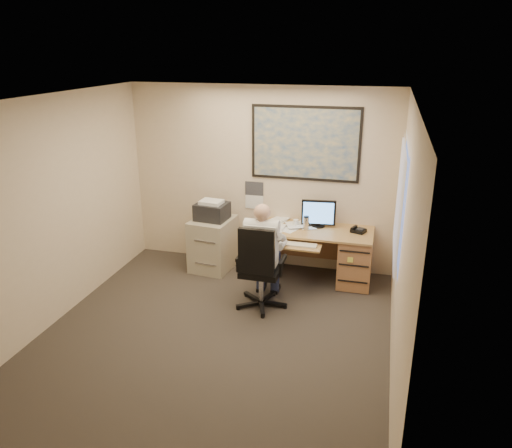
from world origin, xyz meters
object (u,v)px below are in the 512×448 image
(desk, at_px, (338,251))
(filing_cabinet, at_px, (213,239))
(person, at_px, (262,256))
(office_chair, at_px, (260,284))

(desk, height_order, filing_cabinet, desk)
(desk, relative_size, person, 1.16)
(desk, bearing_deg, office_chair, -129.45)
(office_chair, xyz_separation_m, person, (-0.00, 0.08, 0.35))
(desk, height_order, office_chair, desk)
(person, bearing_deg, desk, 47.46)
(office_chair, height_order, person, person)
(filing_cabinet, bearing_deg, office_chair, -39.49)
(filing_cabinet, height_order, person, person)
(desk, relative_size, filing_cabinet, 1.48)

